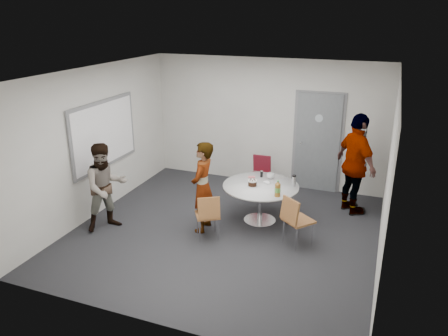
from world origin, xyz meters
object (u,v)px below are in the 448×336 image
at_px(door, 318,143).
at_px(whiteboard, 104,134).
at_px(chair_far, 261,171).
at_px(person_right, 356,165).
at_px(chair_near_left, 208,213).
at_px(person_main, 203,187).
at_px(chair_near_right, 295,217).
at_px(table, 262,190).
at_px(person_left, 106,187).

bearing_deg(door, whiteboard, -147.34).
bearing_deg(chair_far, person_right, 170.29).
distance_m(chair_far, person_right, 1.93).
bearing_deg(chair_near_left, person_right, 10.66).
bearing_deg(chair_near_left, person_main, 94.90).
bearing_deg(chair_near_right, table, 176.98).
xyz_separation_m(door, chair_near_left, (-1.27, -2.82, -0.55)).
bearing_deg(table, person_right, 33.58).
height_order(door, table, door).
xyz_separation_m(person_main, person_right, (2.34, 1.63, 0.16)).
bearing_deg(door, person_main, -120.46).
distance_m(door, table, 2.03).
xyz_separation_m(chair_near_right, person_main, (-1.59, 0.01, 0.28)).
bearing_deg(chair_far, chair_near_left, 80.64).
distance_m(table, chair_near_left, 1.14).
xyz_separation_m(door, person_main, (-1.49, -2.53, -0.24)).
height_order(person_left, person_right, person_right).
bearing_deg(chair_far, chair_near_right, 118.14).
height_order(chair_near_right, person_right, person_right).
xyz_separation_m(table, person_right, (1.49, 0.99, 0.35)).
height_order(door, chair_near_right, door).
bearing_deg(whiteboard, person_left, -56.83).
bearing_deg(person_right, chair_far, 44.82).
relative_size(whiteboard, table, 1.42).
distance_m(door, chair_far, 1.32).
distance_m(whiteboard, table, 3.07).
height_order(person_main, person_right, person_right).
relative_size(chair_near_left, person_left, 0.51).
bearing_deg(person_main, table, 124.08).
bearing_deg(person_right, table, 85.51).
distance_m(person_main, person_left, 1.65).
bearing_deg(door, chair_near_right, -87.66).
relative_size(door, chair_near_right, 2.50).
relative_size(table, chair_near_right, 1.58).
bearing_deg(person_right, chair_near_left, 94.27).
xyz_separation_m(door, whiteboard, (-3.56, -2.28, 0.42)).
distance_m(chair_near_right, person_left, 3.21).
relative_size(person_main, person_right, 0.83).
relative_size(whiteboard, chair_far, 2.35).
bearing_deg(chair_near_left, door, 34.13).
distance_m(door, person_left, 4.33).
bearing_deg(chair_near_left, whiteboard, 135.14).
xyz_separation_m(chair_near_left, person_main, (-0.22, 0.29, 0.31)).
height_order(door, person_left, door).
bearing_deg(whiteboard, chair_near_left, -13.19).
bearing_deg(person_left, person_main, -34.27).
relative_size(chair_near_right, chair_far, 1.05).
relative_size(whiteboard, chair_near_right, 2.24).
height_order(chair_far, person_right, person_right).
bearing_deg(door, table, -108.72).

